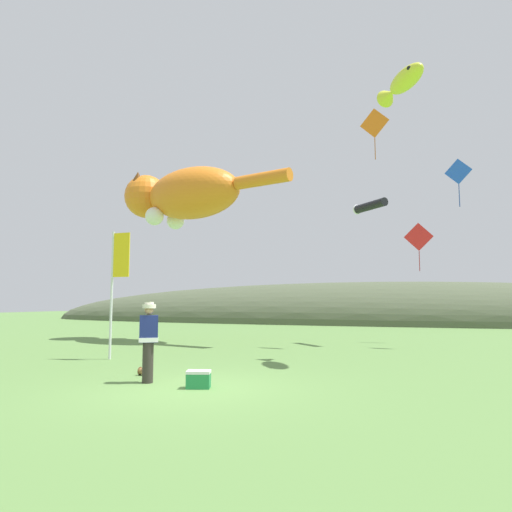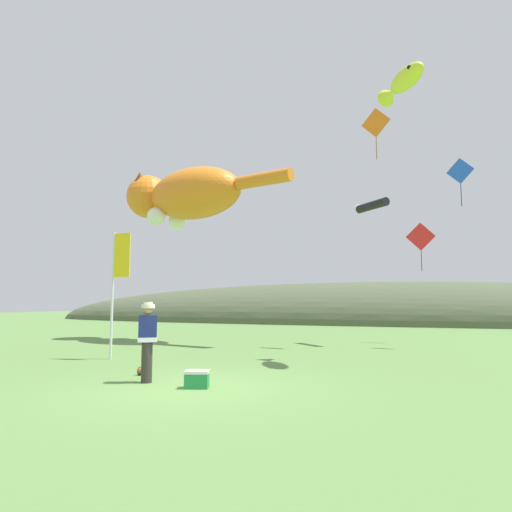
% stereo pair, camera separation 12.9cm
% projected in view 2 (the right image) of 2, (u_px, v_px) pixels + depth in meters
% --- Properties ---
extents(ground_plane, '(120.00, 120.00, 0.00)m').
position_uv_depth(ground_plane, '(188.00, 389.00, 9.39)').
color(ground_plane, '#5B8442').
extents(distant_hill_ridge, '(63.34, 11.59, 6.86)m').
position_uv_depth(distant_hill_ridge, '(368.00, 323.00, 38.11)').
color(distant_hill_ridge, '#4C563D').
rests_on(distant_hill_ridge, ground).
extents(festival_attendant, '(0.49, 0.45, 1.77)m').
position_uv_depth(festival_attendant, '(147.00, 339.00, 10.16)').
color(festival_attendant, '#332D28').
rests_on(festival_attendant, ground).
extents(kite_spool, '(0.12, 0.20, 0.20)m').
position_uv_depth(kite_spool, '(141.00, 371.00, 11.10)').
color(kite_spool, olive).
rests_on(kite_spool, ground).
extents(picnic_cooler, '(0.57, 0.46, 0.36)m').
position_uv_depth(picnic_cooler, '(197.00, 379.00, 9.45)').
color(picnic_cooler, '#268C4C').
rests_on(picnic_cooler, ground).
extents(festival_banner_pole, '(0.66, 0.08, 4.00)m').
position_uv_depth(festival_banner_pole, '(117.00, 275.00, 14.42)').
color(festival_banner_pole, silver).
rests_on(festival_banner_pole, ground).
extents(kite_giant_cat, '(9.05, 3.64, 2.79)m').
position_uv_depth(kite_giant_cat, '(184.00, 196.00, 21.39)').
color(kite_giant_cat, orange).
extents(kite_fish_windsock, '(1.64, 2.20, 0.68)m').
position_uv_depth(kite_fish_windsock, '(402.00, 82.00, 13.86)').
color(kite_fish_windsock, yellow).
extents(kite_tube_streamer, '(1.59, 1.58, 0.44)m').
position_uv_depth(kite_tube_streamer, '(371.00, 206.00, 19.45)').
color(kite_tube_streamer, black).
extents(kite_diamond_orange, '(1.19, 0.34, 2.13)m').
position_uv_depth(kite_diamond_orange, '(376.00, 123.00, 18.31)').
color(kite_diamond_orange, orange).
extents(kite_diamond_red, '(1.26, 0.12, 2.16)m').
position_uv_depth(kite_diamond_red, '(421.00, 237.00, 20.19)').
color(kite_diamond_red, red).
extents(kite_diamond_blue, '(1.01, 0.32, 1.95)m').
position_uv_depth(kite_diamond_blue, '(460.00, 171.00, 17.99)').
color(kite_diamond_blue, blue).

